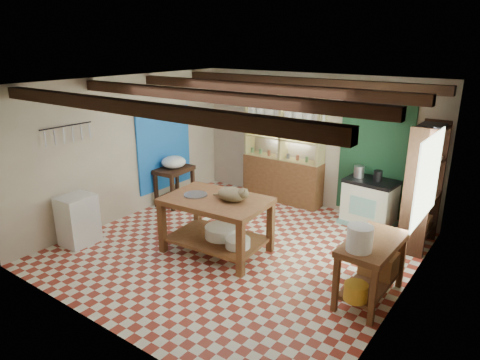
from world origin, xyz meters
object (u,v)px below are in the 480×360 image
Objects in this scene: cat at (232,194)px; right_counter at (370,270)px; stove at (370,203)px; white_cabinet at (78,220)px; work_table at (217,225)px; prep_table at (175,186)px.

right_counter is at bearing -12.92° from cat.
stove is 2.41m from right_counter.
white_cabinet is at bearing -163.08° from right_counter.
cat is at bearing -177.02° from right_counter.
work_table is at bearing -175.52° from right_counter.
prep_table is at bearing 87.19° from white_cabinet.
prep_table is at bearing 146.16° from work_table.
prep_table is 2.53m from cat.
stove is 4.99m from white_cabinet.
cat reaches higher than prep_table.
work_table is 2.27m from prep_table.
prep_table is 0.67× the size of right_counter.
right_counter is (2.40, 0.13, -0.04)m from work_table.
right_counter is (4.40, 1.22, -0.00)m from white_cabinet.
cat reaches higher than stove.
cat is at bearing -30.01° from prep_table.
work_table reaches higher than right_counter.
work_table is at bearing -34.22° from prep_table.
cat is at bearing 25.09° from white_cabinet.
work_table is at bearing 26.37° from white_cabinet.
white_cabinet reaches higher than prep_table.
stove is at bearing 42.08° from white_cabinet.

